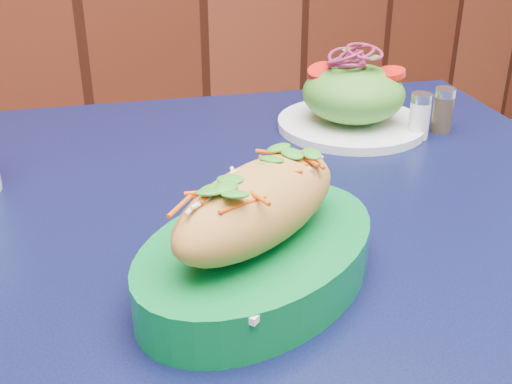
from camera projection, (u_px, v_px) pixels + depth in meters
cafe_table at (281, 274)px, 0.73m from camera, size 1.02×1.02×0.75m
banh_mi_basket at (258, 239)px, 0.55m from camera, size 0.30×0.25×0.12m
salad_plate at (353, 99)px, 0.89m from camera, size 0.21×0.21×0.12m
salt_shaker at (420, 116)px, 0.86m from camera, size 0.03×0.03×0.06m
pepper_shaker at (443, 110)px, 0.88m from camera, size 0.03×0.03×0.06m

